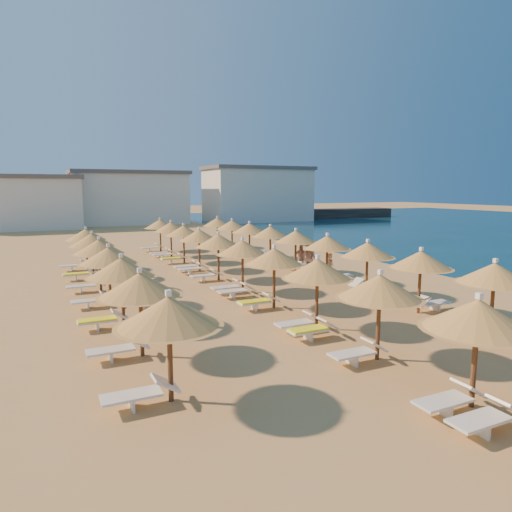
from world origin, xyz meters
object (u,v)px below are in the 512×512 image
parasol_row_west (243,248)px  beachgoer_b (309,259)px  jetty (309,214)px  beachgoer_a (329,268)px  parasol_row_east (327,243)px  beachgoer_c (301,258)px

parasol_row_west → beachgoer_b: bearing=25.1°
jetty → beachgoer_a: bearing=-118.3°
parasol_row_east → parasol_row_west: size_ratio=1.00×
parasol_row_west → parasol_row_east: bearing=0.0°
beachgoer_b → beachgoer_a: 2.33m
beachgoer_b → parasol_row_west: bearing=-94.6°
parasol_row_east → jetty: bearing=58.8°
jetty → beachgoer_c: 48.58m
beachgoer_b → jetty: bearing=118.2°
parasol_row_east → beachgoer_c: (0.55, 3.50, -1.29)m
parasol_row_east → beachgoer_b: (0.49, 2.46, -1.19)m
parasol_row_west → beachgoer_a: bearing=1.7°
beachgoer_b → beachgoer_c: (0.06, 1.04, -0.11)m
beachgoer_c → beachgoer_a: bearing=-62.8°
parasol_row_east → beachgoer_a: size_ratio=22.40×
jetty → beachgoer_c: size_ratio=18.74×
parasol_row_east → beachgoer_b: parasol_row_east is taller
parasol_row_east → beachgoer_a: bearing=29.9°
jetty → beachgoer_c: bearing=-120.1°
beachgoer_c → parasol_row_west: bearing=-114.4°
beachgoer_c → jetty: bearing=89.5°
beachgoer_a → beachgoer_c: bearing=167.0°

